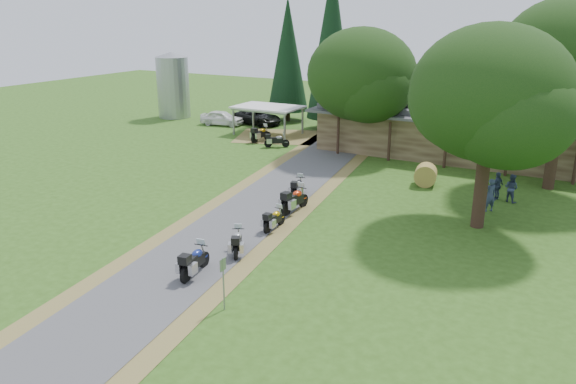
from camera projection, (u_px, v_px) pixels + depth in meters
The scene contains 24 objects.
ground at pixel (199, 251), 25.14m from camera, with size 120.00×120.00×0.00m, color #2F5116.
driveway at pixel (240, 222), 28.70m from camera, with size 46.00×46.00×0.00m, color #444447.
lodge at pixel (462, 122), 41.58m from camera, with size 21.40×9.40×4.90m, color #4E3C28, non-canonical shape.
silo at pixel (173, 85), 56.04m from camera, with size 3.18×3.18×6.46m, color gray.
carport at pixel (268, 120), 48.74m from camera, with size 5.64×3.76×2.45m, color white, non-canonical shape.
car_white_sedan at pixel (222, 116), 52.70m from camera, with size 5.21×2.20×1.74m, color white.
car_dark_suv at pixel (257, 113), 53.06m from camera, with size 5.45×2.32×2.09m, color black.
motorcycle_row_a at pixel (195, 260), 22.74m from camera, with size 1.95×0.64×1.33m, color navy, non-canonical shape.
motorcycle_row_b at pixel (237, 241), 24.78m from camera, with size 1.74×0.57×1.19m, color #9A9CA1, non-canonical shape.
motorcycle_row_c at pixel (274, 218), 27.56m from camera, with size 1.68×0.55×1.15m, color #CB9C09, non-canonical shape.
motorcycle_row_d at pixel (295, 198), 29.97m from camera, with size 2.12×0.69×1.45m, color red, non-canonical shape.
motorcycle_row_e at pixel (298, 186), 32.42m from camera, with size 1.81×0.59×1.24m, color black, non-canonical shape.
motorcycle_carport_a at pixel (261, 133), 46.14m from camera, with size 2.03×0.66×1.39m, color #CC900C, non-canonical shape.
motorcycle_carport_b at pixel (277, 140), 44.18m from camera, with size 1.77×0.58×1.21m, color gray, non-canonical shape.
person_a at pixel (490, 192), 29.87m from camera, with size 0.61×0.44×2.13m, color #354260.
person_b at pixel (512, 186), 31.39m from camera, with size 0.54×0.39×1.90m, color #354260.
person_c at pixel (498, 184), 31.78m from camera, with size 0.54×0.39×1.90m, color #354260.
hay_bale at pixel (426, 175), 34.48m from camera, with size 1.35×1.35×1.24m, color #A08A3B.
sign_post at pixel (224, 284), 19.93m from camera, with size 0.37×0.06×2.04m, color gray, non-canonical shape.
oak_lodge_left at pixel (361, 90), 40.97m from camera, with size 7.93×7.93×9.51m, color black, non-canonical shape.
oak_lodge_right at pixel (564, 82), 32.12m from camera, with size 7.58×7.58×12.81m, color black, non-canonical shape.
oak_driveway at pixel (488, 120), 26.41m from camera, with size 7.56×7.56×10.72m, color black, non-canonical shape.
cedar_near at pixel (331, 47), 48.91m from camera, with size 4.20×4.20×14.50m, color black.
cedar_far at pixel (288, 60), 53.44m from camera, with size 3.91×3.91×11.65m, color black.
Camera 1 is at (14.70, -18.26, 10.27)m, focal length 35.00 mm.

